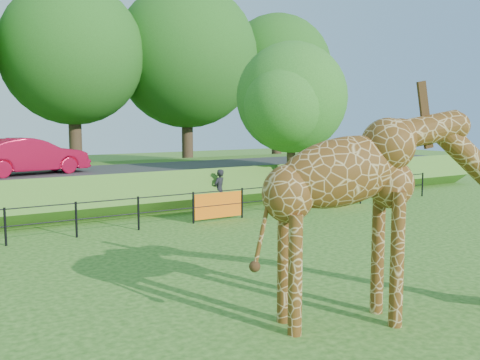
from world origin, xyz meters
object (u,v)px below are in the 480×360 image
at_px(giraffe, 397,216).
at_px(tree_east, 293,102).
at_px(car_red, 30,156).
at_px(visitor, 219,190).

relative_size(giraffe, tree_east, 0.78).
xyz_separation_m(car_red, tree_east, (9.66, -4.24, 2.15)).
relative_size(giraffe, visitor, 3.28).
xyz_separation_m(car_red, visitor, (6.27, -3.90, -1.33)).
distance_m(giraffe, car_red, 15.91).
bearing_deg(car_red, tree_east, -123.84).
xyz_separation_m(visitor, tree_east, (3.39, -0.34, 3.48)).
bearing_deg(giraffe, tree_east, 79.11).
distance_m(giraffe, visitor, 12.23).
distance_m(car_red, visitor, 7.50).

